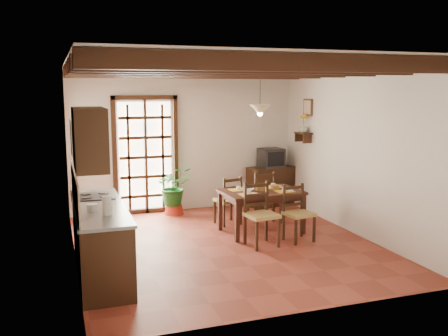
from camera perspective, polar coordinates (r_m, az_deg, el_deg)
name	(u,v)px	position (r m, az deg, el deg)	size (l,w,h in m)	color
ground_plane	(226,245)	(7.85, 0.25, -8.79)	(5.00, 5.00, 0.00)	maroon
room_shell	(226,129)	(7.50, 0.26, 4.54)	(4.52, 5.02, 2.81)	silver
ceiling_beams	(226,69)	(7.48, 0.27, 11.23)	(4.50, 4.34, 0.20)	black
french_door	(146,153)	(9.73, -8.95, 1.69)	(1.26, 0.11, 2.32)	white
kitchen_counter	(100,239)	(6.76, -14.01, -7.84)	(0.64, 2.25, 1.38)	black
upper_cabinet	(90,139)	(5.80, -15.11, 3.22)	(0.35, 0.80, 0.70)	black
range_hood	(85,139)	(7.05, -15.56, 3.25)	(0.38, 0.60, 0.54)	white
counter_items	(98,201)	(6.73, -14.24, -3.66)	(0.50, 1.43, 0.25)	black
dining_table	(261,196)	(8.42, 4.29, -3.21)	(1.36, 0.92, 0.71)	#381A12
chair_near_left	(261,226)	(7.77, 4.27, -6.66)	(0.50, 0.48, 0.98)	#AD8F4A
chair_near_right	(298,224)	(8.08, 8.48, -6.31)	(0.47, 0.45, 0.90)	#AD8F4A
chair_far_left	(228,209)	(8.96, 0.46, -4.70)	(0.48, 0.46, 0.88)	#AD8F4A
chair_far_right	(261,205)	(9.22, 4.24, -4.23)	(0.44, 0.42, 0.93)	#AD8F4A
table_setting	(261,191)	(8.40, 4.29, -2.65)	(0.96, 0.64, 0.09)	yellow
table_bowl	(248,190)	(8.33, 2.70, -2.48)	(0.22, 0.22, 0.05)	white
sideboard	(271,186)	(10.38, 5.35, -2.08)	(0.95, 0.43, 0.81)	black
crt_tv	(271,158)	(10.28, 5.41, 1.17)	(0.49, 0.45, 0.39)	black
fuse_box	(256,121)	(10.35, 3.64, 5.41)	(0.25, 0.03, 0.32)	white
plant_pot	(174,208)	(9.73, -5.72, -4.63)	(0.38, 0.38, 0.23)	maroon
potted_plant	(174,185)	(9.64, -5.76, -1.97)	(1.75, 1.50, 1.94)	#144C19
wall_shelf	(303,135)	(9.84, 9.04, 3.73)	(0.20, 0.42, 0.20)	black
shelf_vase	(303,128)	(9.83, 9.06, 4.54)	(0.15, 0.15, 0.15)	#B2BFB2
shelf_flowers	(304,117)	(9.82, 9.09, 5.75)	(0.14, 0.14, 0.36)	yellow
framed_picture	(308,107)	(9.85, 9.55, 6.87)	(0.03, 0.32, 0.32)	brown
pendant_lamp	(260,109)	(8.32, 4.13, 6.77)	(0.36, 0.36, 0.84)	black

